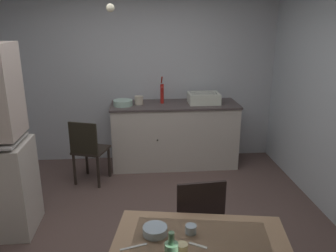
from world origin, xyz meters
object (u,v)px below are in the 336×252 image
(hand_pump, at_px, (162,92))
(serving_bowl_wide, at_px, (155,230))
(chair_by_counter, at_px, (89,149))
(sink_basin, at_px, (204,98))
(chair_far_side, at_px, (197,225))
(mixing_bowl_counter, at_px, (123,103))

(hand_pump, relative_size, serving_bowl_wide, 2.39)
(chair_by_counter, bearing_deg, sink_basin, 17.95)
(chair_far_side, relative_size, chair_by_counter, 1.06)
(chair_far_side, bearing_deg, hand_pump, 92.81)
(sink_basin, bearing_deg, serving_bowl_wide, -106.78)
(sink_basin, xyz_separation_m, chair_far_side, (-0.48, -2.34, -0.53))
(hand_pump, xyz_separation_m, chair_far_side, (0.12, -2.39, -0.62))
(chair_by_counter, bearing_deg, chair_far_side, -58.39)
(sink_basin, relative_size, chair_by_counter, 0.50)
(serving_bowl_wide, bearing_deg, hand_pump, 85.11)
(chair_far_side, bearing_deg, sink_basin, 78.36)
(hand_pump, xyz_separation_m, serving_bowl_wide, (-0.24, -2.84, -0.34))
(hand_pump, distance_m, chair_far_side, 2.47)
(chair_far_side, relative_size, serving_bowl_wide, 5.72)
(sink_basin, height_order, hand_pump, hand_pump)
(mixing_bowl_counter, height_order, serving_bowl_wide, mixing_bowl_counter)
(serving_bowl_wide, bearing_deg, sink_basin, 73.22)
(hand_pump, distance_m, serving_bowl_wide, 2.87)
(sink_basin, distance_m, mixing_bowl_counter, 1.16)
(chair_far_side, xyz_separation_m, chair_by_counter, (-1.12, 1.82, -0.01))
(hand_pump, relative_size, mixing_bowl_counter, 1.45)
(hand_pump, bearing_deg, mixing_bowl_counter, -170.34)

